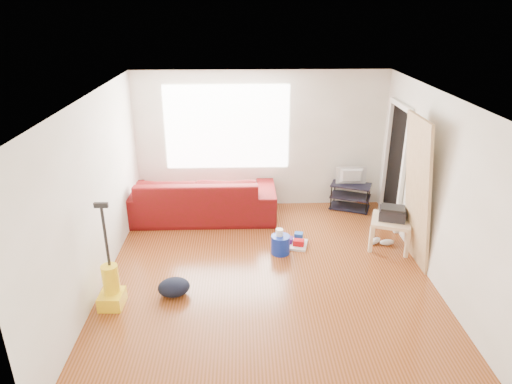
{
  "coord_description": "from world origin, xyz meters",
  "views": [
    {
      "loc": [
        -0.34,
        -5.45,
        3.55
      ],
      "look_at": [
        -0.14,
        0.6,
        1.03
      ],
      "focal_mm": 32.0,
      "sensor_mm": 36.0,
      "label": 1
    }
  ],
  "objects_px": {
    "cleaning_tray": "(293,242)",
    "vacuum": "(111,287)",
    "sofa": "(200,217)",
    "side_table": "(391,223)",
    "backpack": "(175,295)",
    "bucket": "(280,253)",
    "tv_stand": "(350,196)"
  },
  "relations": [
    {
      "from": "bucket",
      "to": "vacuum",
      "type": "height_order",
      "value": "vacuum"
    },
    {
      "from": "cleaning_tray",
      "to": "vacuum",
      "type": "distance_m",
      "value": 2.86
    },
    {
      "from": "sofa",
      "to": "bucket",
      "type": "distance_m",
      "value": 1.88
    },
    {
      "from": "bucket",
      "to": "backpack",
      "type": "distance_m",
      "value": 1.81
    },
    {
      "from": "vacuum",
      "to": "cleaning_tray",
      "type": "bearing_deg",
      "value": 32.65
    },
    {
      "from": "backpack",
      "to": "tv_stand",
      "type": "bearing_deg",
      "value": 30.48
    },
    {
      "from": "sofa",
      "to": "bucket",
      "type": "height_order",
      "value": "sofa"
    },
    {
      "from": "sofa",
      "to": "cleaning_tray",
      "type": "xyz_separation_m",
      "value": [
        1.56,
        -1.07,
        0.05
      ]
    },
    {
      "from": "sofa",
      "to": "side_table",
      "type": "height_order",
      "value": "side_table"
    },
    {
      "from": "cleaning_tray",
      "to": "backpack",
      "type": "height_order",
      "value": "cleaning_tray"
    },
    {
      "from": "tv_stand",
      "to": "cleaning_tray",
      "type": "bearing_deg",
      "value": -110.28
    },
    {
      "from": "side_table",
      "to": "cleaning_tray",
      "type": "height_order",
      "value": "side_table"
    },
    {
      "from": "sofa",
      "to": "cleaning_tray",
      "type": "height_order",
      "value": "sofa"
    },
    {
      "from": "tv_stand",
      "to": "cleaning_tray",
      "type": "distance_m",
      "value": 1.81
    },
    {
      "from": "sofa",
      "to": "side_table",
      "type": "bearing_deg",
      "value": 159.17
    },
    {
      "from": "cleaning_tray",
      "to": "vacuum",
      "type": "relative_size",
      "value": 0.39
    },
    {
      "from": "tv_stand",
      "to": "vacuum",
      "type": "bearing_deg",
      "value": -120.83
    },
    {
      "from": "backpack",
      "to": "vacuum",
      "type": "height_order",
      "value": "vacuum"
    },
    {
      "from": "sofa",
      "to": "vacuum",
      "type": "height_order",
      "value": "vacuum"
    },
    {
      "from": "side_table",
      "to": "vacuum",
      "type": "distance_m",
      "value": 4.18
    },
    {
      "from": "sofa",
      "to": "backpack",
      "type": "height_order",
      "value": "sofa"
    },
    {
      "from": "side_table",
      "to": "sofa",
      "type": "bearing_deg",
      "value": 159.17
    },
    {
      "from": "cleaning_tray",
      "to": "vacuum",
      "type": "xyz_separation_m",
      "value": [
        -2.45,
        -1.47,
        0.21
      ]
    },
    {
      "from": "sofa",
      "to": "side_table",
      "type": "distance_m",
      "value": 3.3
    },
    {
      "from": "vacuum",
      "to": "bucket",
      "type": "bearing_deg",
      "value": 30.36
    },
    {
      "from": "tv_stand",
      "to": "backpack",
      "type": "height_order",
      "value": "tv_stand"
    },
    {
      "from": "bucket",
      "to": "cleaning_tray",
      "type": "xyz_separation_m",
      "value": [
        0.22,
        0.25,
        0.05
      ]
    },
    {
      "from": "sofa",
      "to": "vacuum",
      "type": "relative_size",
      "value": 1.94
    },
    {
      "from": "tv_stand",
      "to": "cleaning_tray",
      "type": "relative_size",
      "value": 1.5
    },
    {
      "from": "side_table",
      "to": "backpack",
      "type": "bearing_deg",
      "value": -159.63
    },
    {
      "from": "sofa",
      "to": "bucket",
      "type": "bearing_deg",
      "value": 135.51
    },
    {
      "from": "tv_stand",
      "to": "side_table",
      "type": "xyz_separation_m",
      "value": [
        0.3,
        -1.43,
        0.15
      ]
    }
  ]
}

